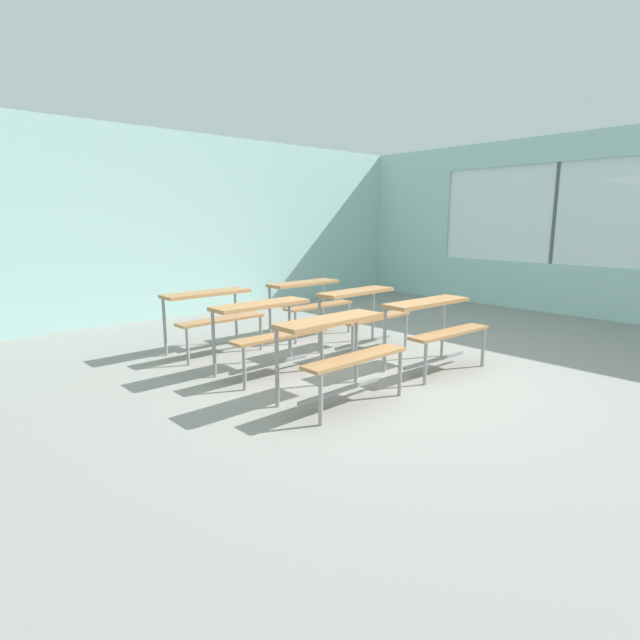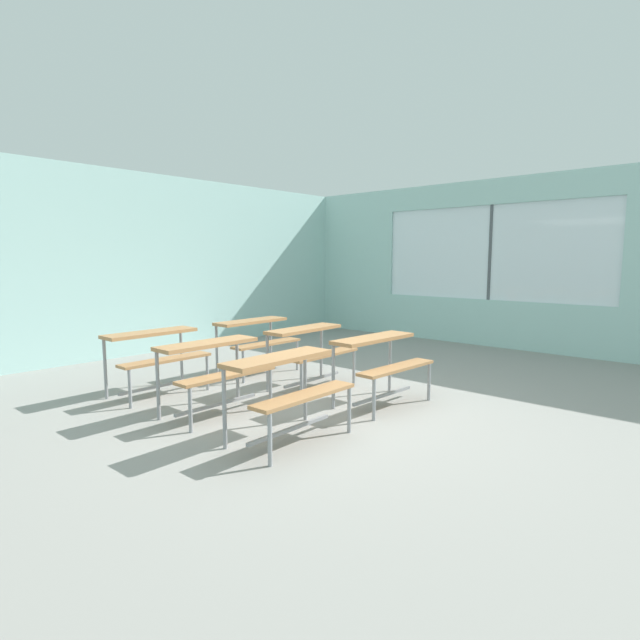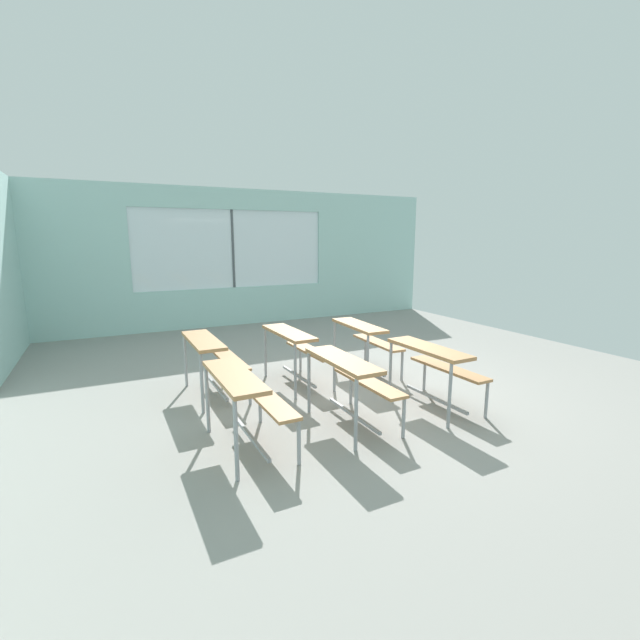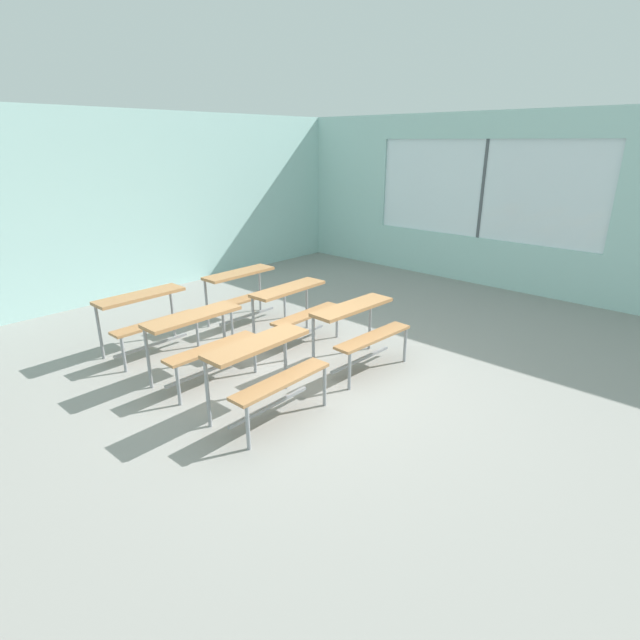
# 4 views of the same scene
# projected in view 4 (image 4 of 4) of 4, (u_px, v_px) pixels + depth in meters

# --- Properties ---
(ground) EXTENTS (10.00, 9.00, 0.05)m
(ground) POSITION_uv_depth(u_px,v_px,m) (309.00, 381.00, 5.51)
(ground) COLOR gray
(wall_back) EXTENTS (10.00, 0.12, 3.00)m
(wall_back) POSITION_uv_depth(u_px,v_px,m) (106.00, 208.00, 7.84)
(wall_back) COLOR #A8D1CC
(wall_back) RESTS_ON ground
(wall_right) EXTENTS (0.12, 9.00, 3.00)m
(wall_right) POSITION_uv_depth(u_px,v_px,m) (516.00, 207.00, 8.37)
(wall_right) COLOR #A8D1CC
(wall_right) RESTS_ON ground
(desk_bench_r0c0) EXTENTS (1.11, 0.61, 0.74)m
(desk_bench_r0c0) POSITION_uv_depth(u_px,v_px,m) (266.00, 362.00, 4.59)
(desk_bench_r0c0) COLOR #A87547
(desk_bench_r0c0) RESTS_ON ground
(desk_bench_r0c1) EXTENTS (1.12, 0.63, 0.74)m
(desk_bench_r0c1) POSITION_uv_depth(u_px,v_px,m) (360.00, 322.00, 5.61)
(desk_bench_r0c1) COLOR #A87547
(desk_bench_r0c1) RESTS_ON ground
(desk_bench_r1c0) EXTENTS (1.10, 0.60, 0.74)m
(desk_bench_r1c0) POSITION_uv_depth(u_px,v_px,m) (200.00, 332.00, 5.30)
(desk_bench_r1c0) COLOR #A87547
(desk_bench_r1c0) RESTS_ON ground
(desk_bench_r1c1) EXTENTS (1.12, 0.63, 0.74)m
(desk_bench_r1c1) POSITION_uv_depth(u_px,v_px,m) (295.00, 302.00, 6.30)
(desk_bench_r1c1) COLOR #A87547
(desk_bench_r1c1) RESTS_ON ground
(desk_bench_r2c0) EXTENTS (1.11, 0.60, 0.74)m
(desk_bench_r2c0) POSITION_uv_depth(u_px,v_px,m) (146.00, 310.00, 6.02)
(desk_bench_r2c0) COLOR #A87547
(desk_bench_r2c0) RESTS_ON ground
(desk_bench_r2c1) EXTENTS (1.11, 0.60, 0.74)m
(desk_bench_r2c1) POSITION_uv_depth(u_px,v_px,m) (245.00, 285.00, 7.04)
(desk_bench_r2c1) COLOR #A87547
(desk_bench_r2c1) RESTS_ON ground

